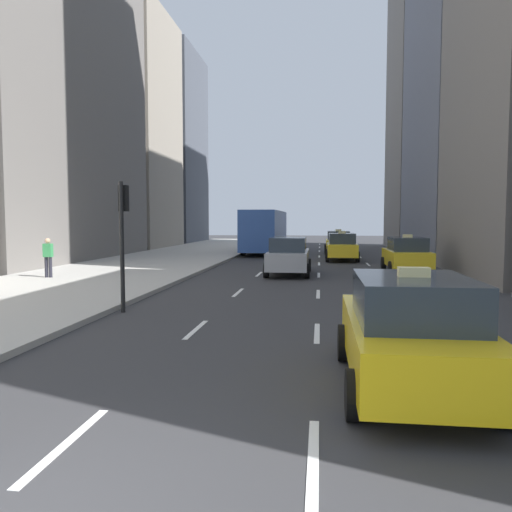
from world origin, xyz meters
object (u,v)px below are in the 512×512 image
object	(u,v)px
taxi_third	(410,332)
sedan_black_near	(289,256)
taxi_fourth	(342,247)
pedestrian_far_walking	(48,256)
traffic_light_pole	(123,225)
taxi_second	(406,255)
taxi_lead	(338,242)
city_bus	(265,230)

from	to	relation	value
taxi_third	sedan_black_near	size ratio (longest dim) A/B	0.98
taxi_fourth	pedestrian_far_walking	xyz separation A→B (m)	(-12.66, -12.20, 0.19)
taxi_third	taxi_fourth	distance (m)	24.14
taxi_fourth	pedestrian_far_walking	size ratio (longest dim) A/B	2.67
taxi_fourth	traffic_light_pole	size ratio (longest dim) A/B	1.22
taxi_second	taxi_lead	bearing A→B (deg)	102.00
sedan_black_near	taxi_fourth	bearing A→B (deg)	72.00
taxi_lead	pedestrian_far_walking	distance (m)	22.33
taxi_fourth	taxi_lead	bearing A→B (deg)	90.00
taxi_fourth	sedan_black_near	world-z (taller)	taxi_fourth
sedan_black_near	taxi_lead	bearing A→B (deg)	79.29
sedan_black_near	city_bus	bearing A→B (deg)	100.19
taxi_third	traffic_light_pole	distance (m)	8.89
taxi_third	sedan_black_near	xyz separation A→B (m)	(-2.80, 15.53, 0.01)
taxi_fourth	taxi_second	bearing A→B (deg)	-68.16
pedestrian_far_walking	taxi_third	bearing A→B (deg)	-43.33
taxi_lead	taxi_third	world-z (taller)	same
taxi_second	taxi_fourth	size ratio (longest dim) A/B	1.00
taxi_third	sedan_black_near	distance (m)	15.78
taxi_third	pedestrian_far_walking	distance (m)	17.40
taxi_lead	pedestrian_far_walking	xyz separation A→B (m)	(-12.66, -18.39, 0.19)
taxi_second	sedan_black_near	bearing A→B (deg)	-163.76
pedestrian_far_walking	taxi_lead	bearing A→B (deg)	55.47
taxi_fourth	city_bus	world-z (taller)	city_bus
taxi_third	traffic_light_pole	bearing A→B (deg)	140.40
taxi_second	pedestrian_far_walking	bearing A→B (deg)	-161.35
taxi_third	city_bus	distance (m)	31.68
city_bus	traffic_light_pole	xyz separation A→B (m)	(-1.14, -25.58, 0.62)
taxi_fourth	city_bus	distance (m)	9.03
traffic_light_pole	taxi_fourth	bearing A→B (deg)	70.01
taxi_second	taxi_third	size ratio (longest dim) A/B	1.00
taxi_third	sedan_black_near	bearing A→B (deg)	100.22
taxi_lead	city_bus	size ratio (longest dim) A/B	0.38
city_bus	traffic_light_pole	world-z (taller)	traffic_light_pole
sedan_black_near	traffic_light_pole	xyz separation A→B (m)	(-3.95, -9.94, 1.52)
taxi_fourth	sedan_black_near	xyz separation A→B (m)	(-2.80, -8.62, 0.01)
taxi_fourth	traffic_light_pole	xyz separation A→B (m)	(-6.75, -18.56, 1.53)
taxi_second	city_bus	distance (m)	16.36
taxi_second	traffic_light_pole	xyz separation A→B (m)	(-9.55, -11.57, 1.53)
taxi_third	pedestrian_far_walking	xyz separation A→B (m)	(-12.66, 11.94, 0.19)
taxi_third	taxi_fourth	world-z (taller)	same
city_bus	pedestrian_far_walking	xyz separation A→B (m)	(-7.04, -19.22, -0.72)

